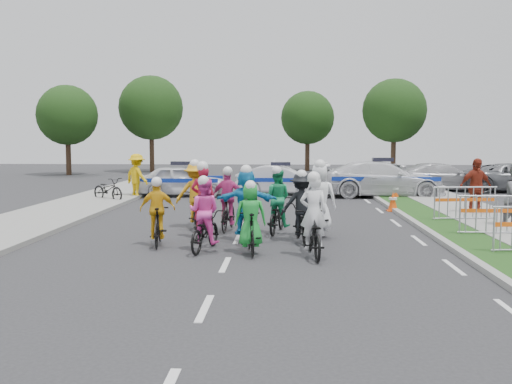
{
  "coord_description": "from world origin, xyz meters",
  "views": [
    {
      "loc": [
        1.2,
        -11.41,
        2.58
      ],
      "look_at": [
        0.42,
        4.25,
        1.1
      ],
      "focal_mm": 40.0,
      "sensor_mm": 36.0,
      "label": 1
    }
  ],
  "objects_px": {
    "cone_1": "(395,191)",
    "parked_bike": "(108,189)",
    "tree_3": "(151,108)",
    "barrier_2": "(465,205)",
    "police_car_0": "(181,181)",
    "rider_10": "(195,202)",
    "cone_0": "(393,202)",
    "spectator_2": "(476,187)",
    "rider_1": "(251,225)",
    "rider_8": "(277,208)",
    "rider_3": "(158,219)",
    "tree_1": "(394,111)",
    "rider_2": "(204,223)",
    "police_car_1": "(281,180)",
    "marshal_hiviz": "(137,176)",
    "tree_0": "(67,115)",
    "barrier_1": "(497,217)",
    "rider_5": "(246,209)",
    "rider_4": "(301,214)",
    "civilian_sedan": "(442,177)",
    "rider_7": "(319,207)",
    "rider_0": "(313,229)",
    "rider_6": "(203,213)",
    "police_car_2": "(382,179)",
    "tree_4": "(308,118)",
    "rider_9": "(228,206)"
  },
  "relations": [
    {
      "from": "cone_1",
      "to": "parked_bike",
      "type": "height_order",
      "value": "parked_bike"
    },
    {
      "from": "tree_3",
      "to": "barrier_2",
      "type": "bearing_deg",
      "value": -58.73
    },
    {
      "from": "police_car_0",
      "to": "rider_10",
      "type": "bearing_deg",
      "value": -175.93
    },
    {
      "from": "cone_0",
      "to": "tree_3",
      "type": "bearing_deg",
      "value": 121.31
    },
    {
      "from": "spectator_2",
      "to": "parked_bike",
      "type": "distance_m",
      "value": 14.11
    },
    {
      "from": "rider_1",
      "to": "rider_8",
      "type": "height_order",
      "value": "rider_8"
    },
    {
      "from": "rider_3",
      "to": "tree_1",
      "type": "bearing_deg",
      "value": -118.86
    },
    {
      "from": "rider_2",
      "to": "police_car_1",
      "type": "relative_size",
      "value": 0.44
    },
    {
      "from": "tree_1",
      "to": "rider_2",
      "type": "bearing_deg",
      "value": -108.64
    },
    {
      "from": "rider_1",
      "to": "marshal_hiviz",
      "type": "bearing_deg",
      "value": -72.06
    },
    {
      "from": "tree_0",
      "to": "tree_1",
      "type": "relative_size",
      "value": 0.92
    },
    {
      "from": "rider_8",
      "to": "barrier_1",
      "type": "height_order",
      "value": "rider_8"
    },
    {
      "from": "rider_5",
      "to": "rider_10",
      "type": "height_order",
      "value": "rider_10"
    },
    {
      "from": "rider_4",
      "to": "civilian_sedan",
      "type": "distance_m",
      "value": 16.2
    },
    {
      "from": "rider_8",
      "to": "police_car_1",
      "type": "relative_size",
      "value": 0.47
    },
    {
      "from": "rider_2",
      "to": "rider_3",
      "type": "distance_m",
      "value": 1.31
    },
    {
      "from": "rider_7",
      "to": "rider_0",
      "type": "bearing_deg",
      "value": 89.55
    },
    {
      "from": "barrier_1",
      "to": "tree_0",
      "type": "xyz_separation_m",
      "value": [
        -20.7,
        24.51,
        3.63
      ]
    },
    {
      "from": "marshal_hiviz",
      "to": "rider_6",
      "type": "bearing_deg",
      "value": 149.91
    },
    {
      "from": "rider_4",
      "to": "police_car_0",
      "type": "relative_size",
      "value": 0.45
    },
    {
      "from": "rider_0",
      "to": "barrier_2",
      "type": "relative_size",
      "value": 0.94
    },
    {
      "from": "police_car_2",
      "to": "tree_4",
      "type": "height_order",
      "value": "tree_4"
    },
    {
      "from": "barrier_2",
      "to": "tree_4",
      "type": "bearing_deg",
      "value": 97.57
    },
    {
      "from": "cone_1",
      "to": "tree_4",
      "type": "bearing_deg",
      "value": 97.89
    },
    {
      "from": "barrier_1",
      "to": "tree_4",
      "type": "bearing_deg",
      "value": 96.91
    },
    {
      "from": "barrier_2",
      "to": "barrier_1",
      "type": "bearing_deg",
      "value": -90.0
    },
    {
      "from": "rider_10",
      "to": "tree_4",
      "type": "bearing_deg",
      "value": -110.19
    },
    {
      "from": "rider_7",
      "to": "police_car_0",
      "type": "height_order",
      "value": "rider_7"
    },
    {
      "from": "rider_9",
      "to": "marshal_hiviz",
      "type": "distance_m",
      "value": 9.71
    },
    {
      "from": "rider_9",
      "to": "barrier_1",
      "type": "bearing_deg",
      "value": 178.98
    },
    {
      "from": "rider_0",
      "to": "parked_bike",
      "type": "relative_size",
      "value": 1.02
    },
    {
      "from": "rider_2",
      "to": "police_car_2",
      "type": "relative_size",
      "value": 0.33
    },
    {
      "from": "rider_1",
      "to": "police_car_1",
      "type": "relative_size",
      "value": 0.41
    },
    {
      "from": "rider_3",
      "to": "rider_6",
      "type": "relative_size",
      "value": 0.84
    },
    {
      "from": "rider_7",
      "to": "rider_10",
      "type": "xyz_separation_m",
      "value": [
        -3.47,
        1.36,
        -0.02
      ]
    },
    {
      "from": "marshal_hiviz",
      "to": "parked_bike",
      "type": "relative_size",
      "value": 1.04
    },
    {
      "from": "spectator_2",
      "to": "tree_0",
      "type": "xyz_separation_m",
      "value": [
        -21.53,
        20.28,
        3.22
      ]
    },
    {
      "from": "rider_0",
      "to": "civilian_sedan",
      "type": "distance_m",
      "value": 17.7
    },
    {
      "from": "police_car_0",
      "to": "tree_4",
      "type": "xyz_separation_m",
      "value": [
        6.41,
        20.18,
        3.49
      ]
    },
    {
      "from": "rider_3",
      "to": "tree_0",
      "type": "distance_m",
      "value": 28.94
    },
    {
      "from": "rider_8",
      "to": "civilian_sedan",
      "type": "height_order",
      "value": "rider_8"
    },
    {
      "from": "rider_7",
      "to": "marshal_hiviz",
      "type": "bearing_deg",
      "value": -46.15
    },
    {
      "from": "rider_5",
      "to": "tree_3",
      "type": "relative_size",
      "value": 0.26
    },
    {
      "from": "rider_4",
      "to": "tree_4",
      "type": "xyz_separation_m",
      "value": [
        1.38,
        31.33,
        3.48
      ]
    },
    {
      "from": "rider_0",
      "to": "rider_1",
      "type": "xyz_separation_m",
      "value": [
        -1.38,
        0.24,
        0.03
      ]
    },
    {
      "from": "rider_1",
      "to": "police_car_0",
      "type": "distance_m",
      "value": 13.25
    },
    {
      "from": "rider_6",
      "to": "rider_9",
      "type": "bearing_deg",
      "value": -114.69
    },
    {
      "from": "rider_10",
      "to": "cone_1",
      "type": "xyz_separation_m",
      "value": [
        7.27,
        8.19,
        -0.42
      ]
    },
    {
      "from": "rider_2",
      "to": "police_car_0",
      "type": "xyz_separation_m",
      "value": [
        -2.78,
        12.37,
        0.05
      ]
    },
    {
      "from": "rider_5",
      "to": "tree_0",
      "type": "height_order",
      "value": "tree_0"
    }
  ]
}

